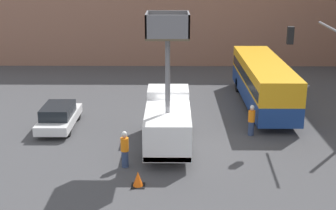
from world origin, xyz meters
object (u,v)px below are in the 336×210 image
city_bus (263,80)px  road_worker_directing (251,120)px  parked_car_curbside (59,116)px  traffic_light_pole (336,61)px  traffic_cone_near_truck (138,179)px  road_worker_near_truck (125,149)px  utility_truck (168,118)px

city_bus → road_worker_directing: 5.75m
parked_car_curbside → city_bus: bearing=19.3°
traffic_light_pole → traffic_cone_near_truck: bearing=-150.0°
road_worker_near_truck → parked_car_curbside: size_ratio=0.39×
city_bus → parked_car_curbside: size_ratio=2.49×
city_bus → parked_car_curbside: city_bus is taller
city_bus → traffic_cone_near_truck: bearing=144.8°
road_worker_near_truck → city_bus: bearing=-61.9°
traffic_light_pole → road_worker_directing: bearing=174.2°
city_bus → utility_truck: bearing=136.4°
utility_truck → traffic_cone_near_truck: 4.82m
utility_truck → road_worker_near_truck: size_ratio=3.94×
parked_car_curbside → road_worker_directing: bearing=-5.6°
city_bus → parked_car_curbside: 13.28m
utility_truck → city_bus: size_ratio=0.62×
city_bus → traffic_light_pole: size_ratio=1.77×
road_worker_directing → utility_truck: bearing=111.2°
city_bus → road_worker_directing: city_bus is taller
road_worker_near_truck → road_worker_directing: road_worker_near_truck is taller
traffic_light_pole → city_bus: bearing=113.4°
traffic_cone_near_truck → parked_car_curbside: 8.85m
road_worker_directing → traffic_cone_near_truck: bearing=137.6°
traffic_light_pole → road_worker_near_truck: (-10.71, -3.79, -3.43)m
road_worker_near_truck → parked_car_curbside: bearing=17.6°
utility_truck → traffic_light_pole: (8.72, 1.26, 2.74)m
utility_truck → traffic_cone_near_truck: utility_truck is taller
traffic_light_pole → road_worker_near_truck: bearing=-160.5°
road_worker_directing → road_worker_near_truck: bearing=123.7°
utility_truck → city_bus: 9.44m
traffic_cone_near_truck → parked_car_curbside: size_ratio=0.15×
road_worker_near_truck → road_worker_directing: bearing=-79.1°
traffic_light_pole → road_worker_directing: traffic_light_pole is taller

